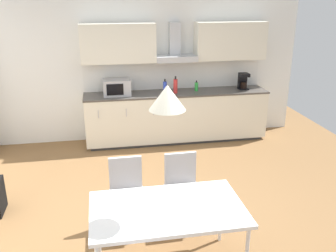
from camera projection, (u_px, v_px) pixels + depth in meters
name	position (u px, v px, depth m)	size (l,w,h in m)	color
ground_plane	(162.00, 218.00, 4.67)	(7.71, 8.55, 0.02)	brown
wall_back	(136.00, 65.00, 6.88)	(6.17, 0.10, 2.77)	white
kitchen_counter	(177.00, 116.00, 6.98)	(3.35, 0.63, 0.93)	#333333
backsplash_tile	(174.00, 75.00, 7.01)	(3.33, 0.02, 0.52)	silver
upper_wall_cabinets	(176.00, 43.00, 6.66)	(3.33, 0.40, 0.67)	silver
microwave	(117.00, 87.00, 6.59)	(0.48, 0.35, 0.28)	#ADADB2
coffee_maker	(243.00, 81.00, 7.02)	(0.18, 0.19, 0.30)	black
bottle_green	(196.00, 86.00, 6.89)	(0.06, 0.06, 0.19)	green
bottle_red	(175.00, 86.00, 6.72)	(0.08, 0.08, 0.31)	red
bottle_blue	(165.00, 87.00, 6.74)	(0.07, 0.07, 0.25)	blue
dining_table	(167.00, 212.00, 3.55)	(1.46, 0.87, 0.73)	white
chair_far_left	(127.00, 187.00, 4.30)	(0.40, 0.40, 0.87)	#B2B2B7
chair_far_right	(182.00, 182.00, 4.41)	(0.41, 0.41, 0.87)	#B2B2B7
pendant_lamp	(167.00, 98.00, 3.17)	(0.32, 0.32, 0.22)	silver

